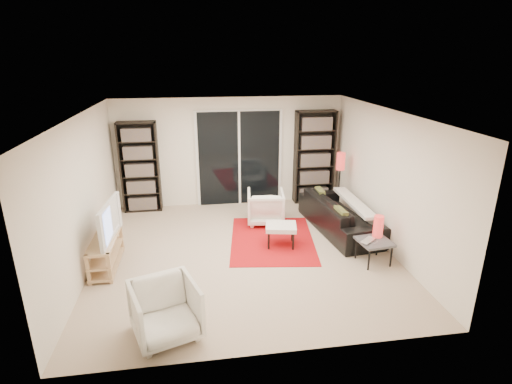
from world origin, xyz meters
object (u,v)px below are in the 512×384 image
(armchair_back, at_px, (265,207))
(floor_lamp, at_px, (340,168))
(tv_stand, at_px, (106,252))
(armchair_front, at_px, (165,311))
(side_table, at_px, (374,243))
(sofa, at_px, (340,215))
(bookshelf_left, at_px, (140,167))
(bookshelf_right, at_px, (314,157))
(ottoman, at_px, (281,228))

(armchair_back, xyz_separation_m, floor_lamp, (1.63, 0.28, 0.67))
(armchair_back, bearing_deg, tv_stand, 33.50)
(armchair_front, distance_m, side_table, 3.52)
(tv_stand, bearing_deg, side_table, -6.86)
(floor_lamp, bearing_deg, sofa, -107.76)
(side_table, bearing_deg, floor_lamp, 85.66)
(bookshelf_left, height_order, side_table, bookshelf_left)
(bookshelf_right, height_order, side_table, bookshelf_right)
(ottoman, height_order, floor_lamp, floor_lamp)
(tv_stand, distance_m, ottoman, 2.95)
(tv_stand, height_order, armchair_back, armchair_back)
(armchair_front, relative_size, side_table, 1.37)
(bookshelf_left, distance_m, sofa, 4.29)
(armchair_front, xyz_separation_m, floor_lamp, (3.42, 3.51, 0.66))
(tv_stand, bearing_deg, bookshelf_right, 30.73)
(sofa, xyz_separation_m, armchair_front, (-3.15, -2.66, 0.03))
(side_table, xyz_separation_m, floor_lamp, (0.17, 2.18, 0.65))
(armchair_front, relative_size, ottoman, 1.26)
(tv_stand, relative_size, side_table, 2.02)
(bookshelf_left, distance_m, floor_lamp, 4.25)
(armchair_back, relative_size, armchair_front, 0.96)
(sofa, height_order, floor_lamp, floor_lamp)
(bookshelf_left, relative_size, floor_lamp, 1.46)
(armchair_front, relative_size, floor_lamp, 0.58)
(armchair_front, xyz_separation_m, ottoman, (1.88, 2.17, -0.01))
(ottoman, bearing_deg, floor_lamp, 41.09)
(floor_lamp, bearing_deg, bookshelf_left, 169.07)
(bookshelf_left, relative_size, armchair_front, 2.53)
(armchair_back, bearing_deg, ottoman, 102.41)
(floor_lamp, bearing_deg, tv_stand, -159.61)
(bookshelf_left, bearing_deg, armchair_front, -80.16)
(bookshelf_left, height_order, tv_stand, bookshelf_left)
(floor_lamp, bearing_deg, ottoman, -138.91)
(armchair_back, bearing_deg, bookshelf_left, -15.58)
(ottoman, xyz_separation_m, side_table, (1.38, -0.84, 0.01))
(ottoman, distance_m, side_table, 1.61)
(tv_stand, distance_m, floor_lamp, 4.83)
(bookshelf_right, xyz_separation_m, sofa, (0.05, -1.66, -0.73))
(tv_stand, height_order, sofa, sofa)
(tv_stand, bearing_deg, floor_lamp, 20.39)
(bookshelf_left, bearing_deg, armchair_back, -23.06)
(bookshelf_left, height_order, sofa, bookshelf_left)
(ottoman, height_order, side_table, same)
(armchair_back, xyz_separation_m, side_table, (1.47, -1.91, 0.02))
(armchair_front, bearing_deg, side_table, 3.20)
(bookshelf_left, relative_size, tv_stand, 1.71)
(tv_stand, bearing_deg, sofa, 10.96)
(bookshelf_left, relative_size, side_table, 3.45)
(bookshelf_right, distance_m, tv_stand, 4.90)
(tv_stand, relative_size, floor_lamp, 0.85)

